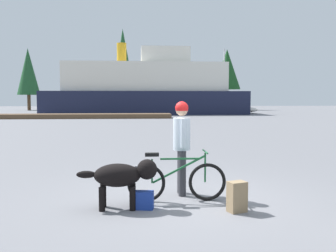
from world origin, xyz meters
TOP-DOWN VIEW (x-y plane):
  - ground_plane at (0.00, 0.00)m, footprint 160.00×160.00m
  - bicycle at (-0.17, -0.10)m, footprint 1.74×0.44m
  - person_cyclist at (-0.02, 0.36)m, footprint 0.32×0.53m
  - dog at (-1.09, -0.46)m, footprint 1.31×0.45m
  - backpack at (0.73, -0.78)m, footprint 0.33×0.28m
  - handbag_pannier at (-0.75, -0.52)m, footprint 0.35×0.23m
  - dock_pier at (-7.43, 27.71)m, footprint 19.16×2.34m
  - ferry_boat at (0.15, 37.65)m, footprint 22.66×8.87m
  - sailboat_moored at (9.19, 36.53)m, footprint 8.33×2.33m
  - pine_tree_far_left at (-17.20, 51.41)m, footprint 3.35×3.35m
  - pine_tree_center at (-3.06, 51.24)m, footprint 3.22×3.22m
  - pine_tree_far_right at (12.96, 50.85)m, footprint 4.22×4.22m

SIDE VIEW (x-z plane):
  - ground_plane at x=0.00m, z-range 0.00..0.00m
  - handbag_pannier at x=-0.75m, z-range 0.00..0.29m
  - dock_pier at x=-7.43m, z-range 0.00..0.40m
  - backpack at x=0.73m, z-range 0.00..0.49m
  - bicycle at x=-0.17m, z-range -0.08..0.81m
  - sailboat_moored at x=9.19m, z-range -3.27..4.23m
  - dog at x=-1.09m, z-range 0.14..0.95m
  - person_cyclist at x=-0.02m, z-range 0.18..1.93m
  - ferry_boat at x=0.15m, z-range -1.26..6.92m
  - pine_tree_far_left at x=-17.20m, z-range 1.13..10.39m
  - pine_tree_far_right at x=12.96m, z-range 1.58..10.94m
  - pine_tree_center at x=-3.06m, z-range 1.66..13.98m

